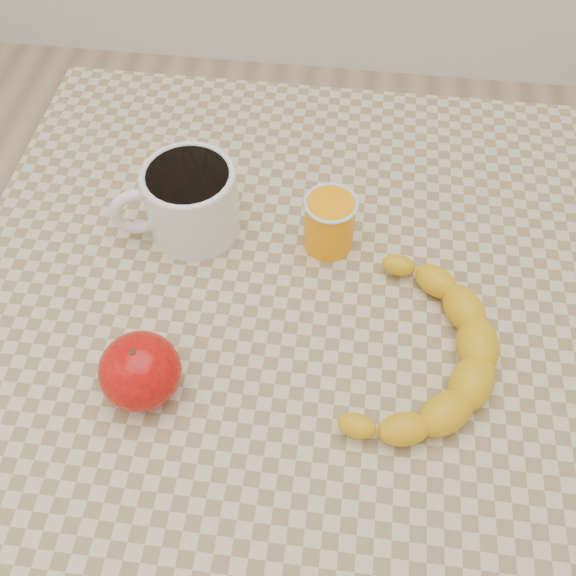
# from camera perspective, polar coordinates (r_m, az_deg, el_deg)

# --- Properties ---
(ground) EXTENTS (3.00, 3.00, 0.00)m
(ground) POSITION_cam_1_polar(r_m,az_deg,el_deg) (1.44, 0.00, -18.06)
(ground) COLOR tan
(ground) RESTS_ON ground
(table) EXTENTS (0.80, 0.80, 0.75)m
(table) POSITION_cam_1_polar(r_m,az_deg,el_deg) (0.83, 0.00, -4.23)
(table) COLOR #C4B28B
(table) RESTS_ON ground
(coffee_mug) EXTENTS (0.17, 0.15, 0.10)m
(coffee_mug) POSITION_cam_1_polar(r_m,az_deg,el_deg) (0.80, -8.81, 7.79)
(coffee_mug) COLOR white
(coffee_mug) RESTS_ON table
(orange_juice_glass) EXTENTS (0.07, 0.07, 0.08)m
(orange_juice_glass) POSITION_cam_1_polar(r_m,az_deg,el_deg) (0.78, 3.72, 5.83)
(orange_juice_glass) COLOR #FF9508
(orange_juice_glass) RESTS_ON table
(apple) EXTENTS (0.10, 0.10, 0.08)m
(apple) POSITION_cam_1_polar(r_m,az_deg,el_deg) (0.68, -13.01, -7.20)
(apple) COLOR #900406
(apple) RESTS_ON table
(banana) EXTENTS (0.38, 0.41, 0.05)m
(banana) POSITION_cam_1_polar(r_m,az_deg,el_deg) (0.71, 11.51, -5.60)
(banana) COLOR gold
(banana) RESTS_ON table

